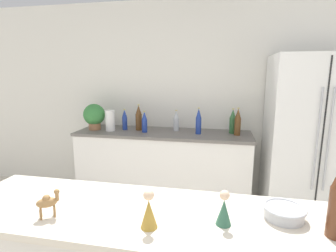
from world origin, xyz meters
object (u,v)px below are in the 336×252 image
(back_bottle_3, at_px, (125,120))
(back_bottle_6, at_px, (199,121))
(back_bottle_5, at_px, (144,122))
(wise_man_figurine_crimson, at_px, (150,211))
(refrigerator, at_px, (309,140))
(wise_man_figurine_blue, at_px, (224,210))
(potted_plant, at_px, (94,116))
(back_bottle_2, at_px, (176,121))
(back_bottle_1, at_px, (233,122))
(back_bottle_0, at_px, (139,118))
(camel_figurine, at_px, (48,202))
(paper_towel_roll, at_px, (110,121))
(back_bottle_4, at_px, (238,122))
(fruit_bowl, at_px, (284,212))

(back_bottle_3, relative_size, back_bottle_6, 0.84)
(back_bottle_5, bearing_deg, wise_man_figurine_crimson, -72.98)
(refrigerator, height_order, wise_man_figurine_blue, refrigerator)
(potted_plant, xyz_separation_m, back_bottle_2, (1.05, 0.13, -0.06))
(back_bottle_1, distance_m, back_bottle_5, 1.07)
(potted_plant, xyz_separation_m, back_bottle_6, (1.34, 0.01, -0.03))
(potted_plant, distance_m, back_bottle_0, 0.58)
(wise_man_figurine_crimson, bearing_deg, back_bottle_3, 113.18)
(potted_plant, distance_m, back_bottle_3, 0.39)
(back_bottle_6, distance_m, camel_figurine, 2.16)
(paper_towel_roll, bearing_deg, back_bottle_5, 0.71)
(back_bottle_0, distance_m, wise_man_figurine_blue, 2.33)
(paper_towel_roll, bearing_deg, refrigerator, -0.08)
(back_bottle_5, distance_m, back_bottle_6, 0.66)
(back_bottle_1, bearing_deg, wise_man_figurine_blue, -93.20)
(potted_plant, distance_m, camel_figurine, 2.25)
(back_bottle_0, distance_m, back_bottle_1, 1.17)
(refrigerator, bearing_deg, back_bottle_0, 176.72)
(refrigerator, distance_m, wise_man_figurine_blue, 2.18)
(back_bottle_3, relative_size, back_bottle_4, 0.82)
(paper_towel_roll, xyz_separation_m, back_bottle_1, (1.51, 0.16, 0.01))
(paper_towel_roll, height_order, fruit_bowl, paper_towel_roll)
(refrigerator, xyz_separation_m, fruit_bowl, (-0.67, -1.86, 0.10))
(paper_towel_roll, height_order, back_bottle_1, back_bottle_1)
(refrigerator, relative_size, potted_plant, 5.52)
(back_bottle_3, distance_m, back_bottle_4, 1.41)
(potted_plant, distance_m, back_bottle_4, 1.79)
(back_bottle_2, xyz_separation_m, back_bottle_4, (0.74, -0.11, 0.03))
(paper_towel_roll, distance_m, fruit_bowl, 2.49)
(back_bottle_0, distance_m, camel_figurine, 2.19)
(potted_plant, xyz_separation_m, camel_figurine, (0.83, -2.09, -0.05))
(back_bottle_0, bearing_deg, back_bottle_2, 6.77)
(back_bottle_2, xyz_separation_m, back_bottle_5, (-0.37, -0.16, -0.00))
(back_bottle_3, distance_m, camel_figurine, 2.21)
(back_bottle_4, relative_size, fruit_bowl, 1.71)
(back_bottle_1, distance_m, back_bottle_4, 0.11)
(camel_figurine, xyz_separation_m, wise_man_figurine_crimson, (0.48, 0.01, -0.00))
(back_bottle_2, relative_size, back_bottle_4, 0.81)
(back_bottle_0, height_order, back_bottle_5, back_bottle_0)
(back_bottle_2, relative_size, fruit_bowl, 1.39)
(back_bottle_1, bearing_deg, wise_man_figurine_crimson, -100.98)
(potted_plant, bearing_deg, wise_man_figurine_crimson, -57.91)
(back_bottle_0, xyz_separation_m, wise_man_figurine_crimson, (0.74, -2.16, -0.03))
(back_bottle_5, xyz_separation_m, camel_figurine, (0.15, -2.07, 0.01))
(camel_figurine, bearing_deg, wise_man_figurine_crimson, 1.16)
(back_bottle_1, xyz_separation_m, wise_man_figurine_crimson, (-0.43, -2.21, -0.01))
(potted_plant, bearing_deg, fruit_bowl, -45.07)
(potted_plant, xyz_separation_m, back_bottle_5, (0.68, -0.03, -0.06))
(back_bottle_2, bearing_deg, back_bottle_1, -0.64)
(back_bottle_6, height_order, camel_figurine, back_bottle_6)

